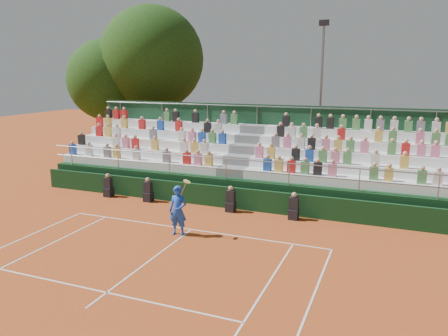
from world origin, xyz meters
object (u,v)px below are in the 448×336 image
at_px(tree_east, 152,59).
at_px(tennis_player, 178,211).
at_px(floodlight_mast, 321,85).
at_px(tree_west, 108,80).

bearing_deg(tree_east, tennis_player, -56.43).
bearing_deg(tree_east, floodlight_mast, 3.07).
distance_m(tree_east, floodlight_mast, 12.14).
bearing_deg(tree_west, floodlight_mast, 6.25).
bearing_deg(floodlight_mast, tree_west, -173.75).
relative_size(tree_west, tree_east, 0.79).
distance_m(tree_west, tree_east, 3.60).
bearing_deg(tree_west, tree_east, 17.96).
relative_size(tennis_player, floodlight_mast, 0.24).
bearing_deg(tennis_player, floodlight_mast, 79.13).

